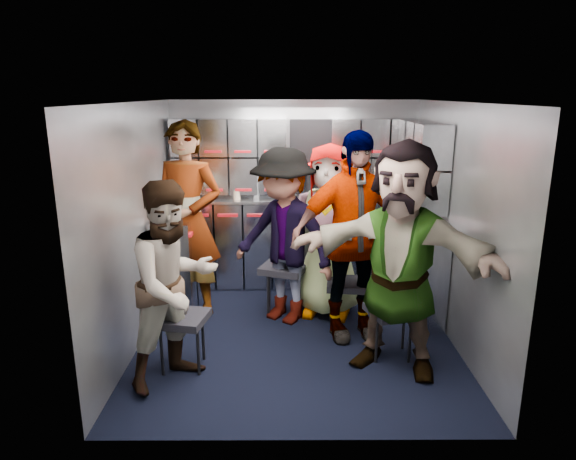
{
  "coord_description": "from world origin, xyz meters",
  "views": [
    {
      "loc": [
        -0.09,
        -4.35,
        2.18
      ],
      "look_at": [
        -0.07,
        0.35,
        0.91
      ],
      "focal_mm": 32.0,
      "sensor_mm": 36.0,
      "label": 1
    }
  ],
  "objects_px": {
    "attendant_arc_a": "(174,285)",
    "attendant_arc_d": "(352,237)",
    "jump_seat_near_left": "(182,321)",
    "jump_seat_mid_left": "(284,271)",
    "jump_seat_near_right": "(392,313)",
    "attendant_arc_b": "(284,237)",
    "attendant_arc_e": "(400,259)",
    "jump_seat_center": "(326,270)",
    "jump_seat_mid_right": "(347,286)",
    "attendant_arc_c": "(328,232)",
    "attendant_standing": "(188,221)"
  },
  "relations": [
    {
      "from": "attendant_arc_a",
      "to": "attendant_arc_d",
      "type": "xyz_separation_m",
      "value": [
        1.42,
        0.77,
        0.15
      ]
    },
    {
      "from": "jump_seat_near_left",
      "to": "jump_seat_mid_left",
      "type": "height_order",
      "value": "jump_seat_mid_left"
    },
    {
      "from": "jump_seat_mid_left",
      "to": "jump_seat_near_right",
      "type": "xyz_separation_m",
      "value": [
        0.91,
        -0.92,
        -0.05
      ]
    },
    {
      "from": "jump_seat_near_left",
      "to": "attendant_arc_b",
      "type": "distance_m",
      "value": 1.31
    },
    {
      "from": "jump_seat_mid_left",
      "to": "attendant_arc_e",
      "type": "relative_size",
      "value": 0.29
    },
    {
      "from": "attendant_arc_a",
      "to": "attendant_arc_b",
      "type": "relative_size",
      "value": 0.93
    },
    {
      "from": "jump_seat_center",
      "to": "attendant_arc_d",
      "type": "relative_size",
      "value": 0.24
    },
    {
      "from": "jump_seat_mid_right",
      "to": "jump_seat_near_right",
      "type": "bearing_deg",
      "value": -62.58
    },
    {
      "from": "jump_seat_mid_right",
      "to": "jump_seat_near_left",
      "type": "bearing_deg",
      "value": -151.59
    },
    {
      "from": "jump_seat_mid_left",
      "to": "attendant_arc_c",
      "type": "bearing_deg",
      "value": -4.11
    },
    {
      "from": "jump_seat_near_left",
      "to": "jump_seat_mid_right",
      "type": "relative_size",
      "value": 1.02
    },
    {
      "from": "jump_seat_near_left",
      "to": "attendant_arc_b",
      "type": "height_order",
      "value": "attendant_arc_b"
    },
    {
      "from": "jump_seat_center",
      "to": "attendant_arc_a",
      "type": "bearing_deg",
      "value": -131.15
    },
    {
      "from": "jump_seat_mid_left",
      "to": "attendant_arc_d",
      "type": "relative_size",
      "value": 0.28
    },
    {
      "from": "jump_seat_near_left",
      "to": "attendant_arc_e",
      "type": "relative_size",
      "value": 0.25
    },
    {
      "from": "attendant_standing",
      "to": "attendant_arc_c",
      "type": "relative_size",
      "value": 1.13
    },
    {
      "from": "jump_seat_mid_left",
      "to": "attendant_arc_a",
      "type": "distance_m",
      "value": 1.56
    },
    {
      "from": "jump_seat_mid_left",
      "to": "attendant_arc_a",
      "type": "relative_size",
      "value": 0.34
    },
    {
      "from": "attendant_arc_a",
      "to": "attendant_arc_c",
      "type": "relative_size",
      "value": 0.92
    },
    {
      "from": "jump_seat_near_left",
      "to": "attendant_arc_c",
      "type": "distance_m",
      "value": 1.71
    },
    {
      "from": "attendant_arc_c",
      "to": "attendant_arc_e",
      "type": "xyz_separation_m",
      "value": [
        0.47,
        -1.07,
        0.07
      ]
    },
    {
      "from": "attendant_arc_c",
      "to": "attendant_arc_d",
      "type": "bearing_deg",
      "value": -57.57
    },
    {
      "from": "attendant_arc_b",
      "to": "attendant_arc_d",
      "type": "distance_m",
      "value": 0.7
    },
    {
      "from": "jump_seat_mid_left",
      "to": "attendant_standing",
      "type": "xyz_separation_m",
      "value": [
        -0.94,
        -0.04,
        0.52
      ]
    },
    {
      "from": "attendant_arc_a",
      "to": "attendant_arc_e",
      "type": "relative_size",
      "value": 0.85
    },
    {
      "from": "jump_seat_center",
      "to": "jump_seat_mid_left",
      "type": "bearing_deg",
      "value": -161.14
    },
    {
      "from": "attendant_arc_a",
      "to": "attendant_arc_e",
      "type": "distance_m",
      "value": 1.74
    },
    {
      "from": "attendant_arc_d",
      "to": "attendant_arc_e",
      "type": "relative_size",
      "value": 1.02
    },
    {
      "from": "jump_seat_mid_right",
      "to": "attendant_arc_d",
      "type": "distance_m",
      "value": 0.57
    },
    {
      "from": "attendant_arc_b",
      "to": "attendant_arc_a",
      "type": "bearing_deg",
      "value": -91.33
    },
    {
      "from": "jump_seat_mid_right",
      "to": "attendant_arc_c",
      "type": "relative_size",
      "value": 0.26
    },
    {
      "from": "jump_seat_near_right",
      "to": "attendant_arc_c",
      "type": "relative_size",
      "value": 0.27
    },
    {
      "from": "attendant_arc_b",
      "to": "attendant_arc_c",
      "type": "bearing_deg",
      "value": 54.01
    },
    {
      "from": "attendant_standing",
      "to": "attendant_arc_a",
      "type": "relative_size",
      "value": 1.22
    },
    {
      "from": "jump_seat_mid_left",
      "to": "attendant_arc_b",
      "type": "height_order",
      "value": "attendant_arc_b"
    },
    {
      "from": "jump_seat_near_right",
      "to": "jump_seat_center",
      "type": "bearing_deg",
      "value": 113.81
    },
    {
      "from": "jump_seat_near_right",
      "to": "attendant_arc_d",
      "type": "bearing_deg",
      "value": 126.87
    },
    {
      "from": "jump_seat_center",
      "to": "jump_seat_mid_right",
      "type": "xyz_separation_m",
      "value": [
        0.17,
        -0.48,
        0.01
      ]
    },
    {
      "from": "attendant_arc_d",
      "to": "attendant_arc_e",
      "type": "distance_m",
      "value": 0.66
    },
    {
      "from": "jump_seat_near_left",
      "to": "jump_seat_near_right",
      "type": "bearing_deg",
      "value": 6.11
    },
    {
      "from": "attendant_arc_b",
      "to": "attendant_arc_e",
      "type": "bearing_deg",
      "value": -10.25
    },
    {
      "from": "attendant_arc_c",
      "to": "attendant_arc_d",
      "type": "distance_m",
      "value": 0.52
    },
    {
      "from": "attendant_standing",
      "to": "jump_seat_mid_right",
      "type": "bearing_deg",
      "value": 3.98
    },
    {
      "from": "jump_seat_center",
      "to": "jump_seat_near_right",
      "type": "xyz_separation_m",
      "value": [
        0.47,
        -1.07,
        -0.0
      ]
    },
    {
      "from": "jump_seat_mid_right",
      "to": "attendant_arc_b",
      "type": "bearing_deg",
      "value": 165.54
    },
    {
      "from": "attendant_arc_b",
      "to": "jump_seat_near_right",
      "type": "bearing_deg",
      "value": -4.04
    },
    {
      "from": "jump_seat_mid_right",
      "to": "attendant_arc_d",
      "type": "height_order",
      "value": "attendant_arc_d"
    },
    {
      "from": "jump_seat_near_left",
      "to": "attendant_standing",
      "type": "relative_size",
      "value": 0.24
    },
    {
      "from": "jump_seat_near_left",
      "to": "attendant_arc_a",
      "type": "relative_size",
      "value": 0.29
    },
    {
      "from": "jump_seat_center",
      "to": "attendant_arc_e",
      "type": "distance_m",
      "value": 1.44
    }
  ]
}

